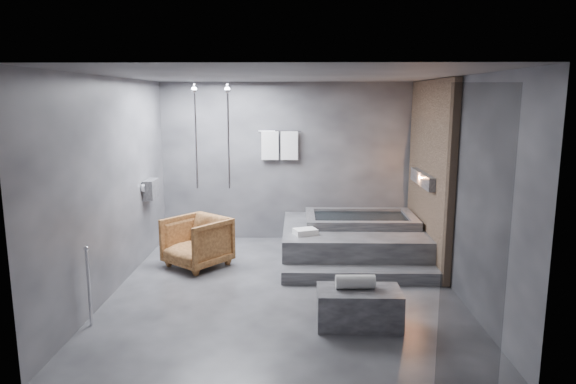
{
  "coord_description": "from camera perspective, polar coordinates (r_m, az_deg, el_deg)",
  "views": [
    {
      "loc": [
        0.18,
        -6.57,
        2.53
      ],
      "look_at": [
        0.04,
        0.3,
        1.26
      ],
      "focal_mm": 32.0,
      "sensor_mm": 36.0,
      "label": 1
    }
  ],
  "objects": [
    {
      "name": "deck_towel",
      "position": [
        7.74,
        1.93,
        -4.43
      ],
      "size": [
        0.39,
        0.34,
        0.09
      ],
      "primitive_type": "cube",
      "rotation": [
        0.0,
        0.0,
        0.37
      ],
      "color": "white",
      "rests_on": "tub_deck"
    },
    {
      "name": "driftwood_chair",
      "position": [
        7.92,
        -10.08,
        -5.47
      ],
      "size": [
        1.16,
        1.16,
        0.76
      ],
      "primitive_type": "imported",
      "rotation": [
        0.0,
        0.0,
        -0.68
      ],
      "color": "#4F2C13",
      "rests_on": "ground"
    },
    {
      "name": "room",
      "position": [
        6.86,
        2.97,
        3.75
      ],
      "size": [
        5.0,
        5.04,
        2.82
      ],
      "color": "#2D2D2F",
      "rests_on": "ground"
    },
    {
      "name": "tub_deck",
      "position": [
        8.39,
        7.11,
        -5.41
      ],
      "size": [
        2.2,
        2.0,
        0.5
      ],
      "primitive_type": "cube",
      "color": "#323234",
      "rests_on": "ground"
    },
    {
      "name": "tub_step",
      "position": [
        7.32,
        8.04,
        -9.14
      ],
      "size": [
        2.2,
        0.36,
        0.18
      ],
      "primitive_type": "cube",
      "color": "#323234",
      "rests_on": "ground"
    },
    {
      "name": "concrete_bench",
      "position": [
        5.96,
        7.87,
        -12.58
      ],
      "size": [
        0.94,
        0.52,
        0.42
      ],
      "primitive_type": "cube",
      "rotation": [
        0.0,
        0.0,
        -0.0
      ],
      "color": "#373639",
      "rests_on": "ground"
    },
    {
      "name": "rolled_towel",
      "position": [
        5.88,
        7.48,
        -9.85
      ],
      "size": [
        0.44,
        0.17,
        0.16
      ],
      "primitive_type": "cylinder",
      "rotation": [
        0.0,
        1.57,
        0.03
      ],
      "color": "silver",
      "rests_on": "concrete_bench"
    }
  ]
}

